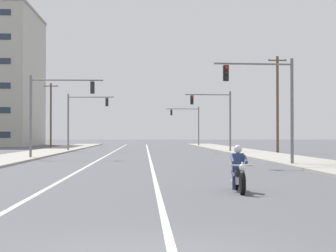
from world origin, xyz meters
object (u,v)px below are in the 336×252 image
at_px(traffic_signal_near_right, 270,95).
at_px(utility_pole_left_far, 51,114).
at_px(traffic_signal_mid_left, 81,113).
at_px(traffic_signal_mid_right, 217,112).
at_px(traffic_signal_near_left, 52,103).
at_px(utility_pole_right_far, 277,103).
at_px(motorcycle_with_rider, 239,173).
at_px(traffic_signal_far_right, 189,120).

relative_size(traffic_signal_near_right, utility_pole_left_far, 0.71).
bearing_deg(traffic_signal_mid_left, traffic_signal_mid_right, -16.49).
bearing_deg(traffic_signal_mid_left, traffic_signal_near_left, -90.19).
xyz_separation_m(traffic_signal_near_left, utility_pole_right_far, (20.14, 13.56, 0.87)).
bearing_deg(traffic_signal_mid_right, utility_pole_right_far, -10.51).
relative_size(traffic_signal_mid_right, traffic_signal_mid_left, 1.00).
xyz_separation_m(traffic_signal_mid_left, utility_pole_right_far, (20.08, -5.29, 0.89)).
bearing_deg(traffic_signal_near_left, utility_pole_right_far, 33.95).
bearing_deg(motorcycle_with_rider, utility_pole_right_far, 74.73).
height_order(traffic_signal_near_left, utility_pole_left_far, utility_pole_left_far).
bearing_deg(traffic_signal_far_right, traffic_signal_mid_left, -117.14).
distance_m(traffic_signal_mid_right, utility_pole_right_far, 6.08).
relative_size(traffic_signal_near_left, utility_pole_left_far, 0.71).
relative_size(motorcycle_with_rider, utility_pole_left_far, 0.25).
bearing_deg(traffic_signal_near_right, traffic_signal_far_right, 90.12).
height_order(traffic_signal_near_left, traffic_signal_mid_right, same).
bearing_deg(utility_pole_left_far, traffic_signal_near_right, -65.93).
bearing_deg(utility_pole_right_far, traffic_signal_near_right, -104.55).
distance_m(traffic_signal_near_right, traffic_signal_mid_left, 32.01).
bearing_deg(motorcycle_with_rider, traffic_signal_mid_left, 102.64).
height_order(motorcycle_with_rider, traffic_signal_mid_right, traffic_signal_mid_right).
xyz_separation_m(motorcycle_with_rider, utility_pole_right_far, (10.37, 37.99, 4.41)).
bearing_deg(traffic_signal_mid_right, utility_pole_left_far, 135.35).
height_order(traffic_signal_mid_right, traffic_signal_far_right, same).
height_order(traffic_signal_near_left, utility_pole_right_far, utility_pole_right_far).
height_order(motorcycle_with_rider, utility_pole_left_far, utility_pole_left_far).
xyz_separation_m(motorcycle_with_rider, traffic_signal_mid_left, (-9.71, 43.28, 3.52)).
height_order(traffic_signal_near_left, traffic_signal_mid_left, same).
xyz_separation_m(traffic_signal_near_right, utility_pole_right_far, (6.10, 23.51, 0.92)).
height_order(traffic_signal_mid_right, utility_pole_right_far, utility_pole_right_far).
height_order(traffic_signal_near_right, utility_pole_right_far, utility_pole_right_far).
height_order(traffic_signal_near_right, traffic_signal_mid_left, same).
relative_size(traffic_signal_near_right, traffic_signal_far_right, 1.00).
relative_size(traffic_signal_near_right, traffic_signal_near_left, 1.00).
bearing_deg(traffic_signal_far_right, motorcycle_with_rider, -93.38).
relative_size(traffic_signal_near_right, traffic_signal_mid_left, 1.00).
xyz_separation_m(traffic_signal_near_right, traffic_signal_far_right, (-0.12, 55.82, 0.03)).
height_order(motorcycle_with_rider, traffic_signal_near_left, traffic_signal_near_left).
height_order(motorcycle_with_rider, traffic_signal_far_right, traffic_signal_far_right).
bearing_deg(traffic_signal_near_left, traffic_signal_near_right, -35.33).
relative_size(traffic_signal_near_right, utility_pole_right_far, 0.64).
bearing_deg(traffic_signal_mid_left, traffic_signal_far_right, 62.86).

